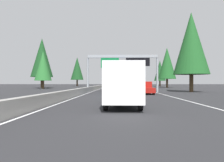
% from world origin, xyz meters
% --- Properties ---
extents(ground_plane, '(320.00, 320.00, 0.00)m').
position_xyz_m(ground_plane, '(60.00, 0.00, 0.00)').
color(ground_plane, '#262628').
extents(median_barrier, '(180.00, 0.56, 0.90)m').
position_xyz_m(median_barrier, '(80.00, 0.30, 0.45)').
color(median_barrier, gray).
rests_on(median_barrier, ground).
extents(shoulder_stripe_right, '(160.00, 0.16, 0.01)m').
position_xyz_m(shoulder_stripe_right, '(70.00, -11.52, 0.01)').
color(shoulder_stripe_right, silver).
rests_on(shoulder_stripe_right, ground).
extents(shoulder_stripe_median, '(160.00, 0.16, 0.01)m').
position_xyz_m(shoulder_stripe_median, '(70.00, -0.25, 0.01)').
color(shoulder_stripe_median, silver).
rests_on(shoulder_stripe_median, ground).
extents(sign_gantry_overhead, '(0.50, 12.68, 6.60)m').
position_xyz_m(sign_gantry_overhead, '(37.23, -6.03, 5.25)').
color(sign_gantry_overhead, gray).
rests_on(sign_gantry_overhead, ground).
extents(box_truck_far_center, '(8.50, 2.40, 2.95)m').
position_xyz_m(box_truck_far_center, '(14.89, -5.37, 1.61)').
color(box_truck_far_center, white).
rests_on(box_truck_far_center, ground).
extents(bus_far_right, '(11.50, 2.55, 3.10)m').
position_xyz_m(bus_far_right, '(35.64, -5.19, 1.72)').
color(bus_far_right, '#1E4793').
rests_on(bus_far_right, ground).
extents(minivan_near_right, '(5.00, 1.95, 1.69)m').
position_xyz_m(minivan_near_right, '(72.23, -9.11, 0.95)').
color(minivan_near_right, silver).
rests_on(minivan_near_right, ground).
extents(sedan_mid_left, '(4.40, 1.80, 1.47)m').
position_xyz_m(sedan_mid_left, '(85.95, -8.76, 0.68)').
color(sedan_mid_left, '#2D6B38').
rests_on(sedan_mid_left, ground).
extents(pickup_mid_right, '(5.60, 2.00, 1.86)m').
position_xyz_m(pickup_mid_right, '(31.74, -9.23, 0.91)').
color(pickup_mid_right, maroon).
rests_on(pickup_mid_right, ground).
extents(sedan_mid_center, '(4.40, 1.80, 1.47)m').
position_xyz_m(sedan_mid_center, '(61.00, -5.45, 0.68)').
color(sedan_mid_center, '#2D6B38').
rests_on(sedan_mid_center, ground).
extents(sedan_far_left, '(4.40, 1.80, 1.47)m').
position_xyz_m(sedan_far_left, '(54.52, -5.35, 0.68)').
color(sedan_far_left, '#AD931E').
rests_on(sedan_far_left, ground).
extents(conifer_right_near, '(6.40, 6.40, 14.54)m').
position_xyz_m(conifer_right_near, '(38.54, -18.40, 8.84)').
color(conifer_right_near, '#4C3823').
rests_on(conifer_right_near, ground).
extents(conifer_right_mid, '(5.87, 5.87, 13.35)m').
position_xyz_m(conifer_right_mid, '(71.16, -21.40, 8.12)').
color(conifer_right_mid, '#4C3823').
rests_on(conifer_right_mid, ground).
extents(conifer_right_far, '(4.92, 4.92, 11.19)m').
position_xyz_m(conifer_right_far, '(93.17, -23.30, 6.80)').
color(conifer_right_far, '#4C3823').
rests_on(conifer_right_far, ground).
extents(conifer_left_near, '(4.49, 4.49, 10.20)m').
position_xyz_m(conifer_left_near, '(56.18, 14.95, 6.20)').
color(conifer_left_near, '#4C3823').
rests_on(conifer_left_near, ground).
extents(conifer_left_mid, '(6.95, 6.95, 15.80)m').
position_xyz_m(conifer_left_mid, '(66.90, 19.08, 9.61)').
color(conifer_left_mid, '#4C3823').
rests_on(conifer_left_mid, ground).
extents(conifer_left_far, '(6.03, 6.03, 13.69)m').
position_xyz_m(conifer_left_far, '(101.00, 14.27, 8.33)').
color(conifer_left_far, '#4C3823').
rests_on(conifer_left_far, ground).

